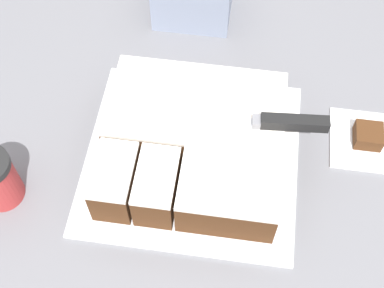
{
  "coord_description": "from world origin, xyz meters",
  "views": [
    {
      "loc": [
        0.09,
        -0.51,
        1.75
      ],
      "look_at": [
        0.02,
        -0.01,
        0.96
      ],
      "focal_mm": 50.0,
      "sensor_mm": 36.0,
      "label": 1
    }
  ],
  "objects_px": {
    "cake_board": "(192,157)",
    "knife": "(274,122)",
    "cake": "(193,143)",
    "brownie": "(368,136)"
  },
  "relations": [
    {
      "from": "cake_board",
      "to": "knife",
      "type": "height_order",
      "value": "knife"
    },
    {
      "from": "cake",
      "to": "knife",
      "type": "bearing_deg",
      "value": 11.86
    },
    {
      "from": "cake",
      "to": "knife",
      "type": "relative_size",
      "value": 0.93
    },
    {
      "from": "cake_board",
      "to": "cake",
      "type": "relative_size",
      "value": 1.23
    },
    {
      "from": "knife",
      "to": "brownie",
      "type": "bearing_deg",
      "value": -168.56
    },
    {
      "from": "cake_board",
      "to": "knife",
      "type": "distance_m",
      "value": 0.17
    },
    {
      "from": "brownie",
      "to": "cake_board",
      "type": "bearing_deg",
      "value": -165.59
    },
    {
      "from": "knife",
      "to": "cake",
      "type": "bearing_deg",
      "value": 7.47
    },
    {
      "from": "cake",
      "to": "knife",
      "type": "height_order",
      "value": "knife"
    },
    {
      "from": "cake_board",
      "to": "cake",
      "type": "bearing_deg",
      "value": 42.19
    }
  ]
}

